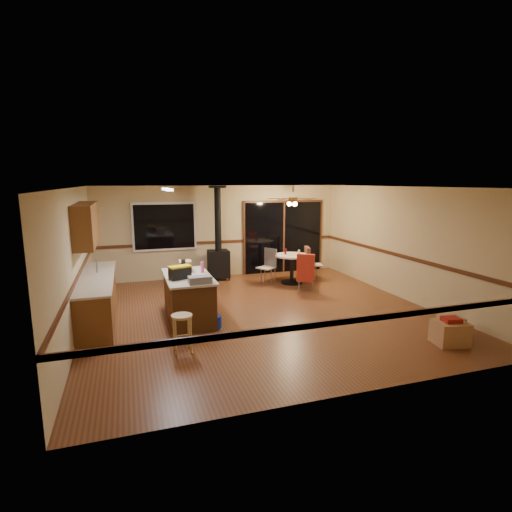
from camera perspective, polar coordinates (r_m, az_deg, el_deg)
name	(u,v)px	position (r m, az deg, el deg)	size (l,w,h in m)	color
floor	(260,312)	(8.50, 0.63, -8.00)	(7.00, 7.00, 0.00)	brown
ceiling	(261,187)	(8.05, 0.67, 9.81)	(7.00, 7.00, 0.00)	silver
wall_back	(221,231)	(11.51, -4.96, 3.52)	(7.00, 7.00, 0.00)	tan
wall_front	(352,298)	(5.07, 13.52, -5.86)	(7.00, 7.00, 0.00)	tan
wall_left	(75,262)	(7.81, -24.47, -0.77)	(7.00, 7.00, 0.00)	tan
wall_right	(403,243)	(9.86, 20.31, 1.71)	(7.00, 7.00, 0.00)	tan
chair_rail	(261,266)	(8.23, 0.65, -1.39)	(7.00, 7.00, 0.08)	#492412
window	(165,227)	(11.19, -12.94, 4.12)	(1.72, 0.10, 1.32)	black
sliding_door	(283,237)	(12.07, 3.94, 2.67)	(2.52, 0.10, 2.10)	black
lower_cabinets	(98,300)	(8.46, -21.63, -5.80)	(0.60, 3.00, 0.86)	brown
countertop	(96,277)	(8.35, -21.84, -2.84)	(0.64, 3.04, 0.04)	#C3B297
upper_cabinets	(86,224)	(8.40, -23.09, 4.21)	(0.35, 2.00, 0.80)	brown
kitchen_island	(189,298)	(8.03, -9.61, -5.89)	(0.88, 1.68, 0.90)	#452711
wood_stove	(218,254)	(11.12, -5.38, 0.29)	(0.55, 0.50, 2.52)	black
ceiling_fan	(293,201)	(10.55, 5.30, 7.85)	(0.24, 0.24, 0.55)	brown
fluorescent_strip	(167,189)	(7.97, -12.57, 9.27)	(0.10, 1.20, 0.04)	white
toolbox_grey	(200,280)	(7.28, -8.01, -3.38)	(0.42, 0.23, 0.13)	slate
toolbox_black	(180,273)	(7.67, -10.81, -2.42)	(0.39, 0.21, 0.22)	black
toolbox_yellow_lid	(180,267)	(7.64, -10.84, -1.51)	(0.42, 0.22, 0.03)	gold
box_on_island	(185,266)	(8.27, -10.07, -1.42)	(0.24, 0.33, 0.22)	#A57249
bottle_dark	(183,267)	(8.01, -10.32, -1.54)	(0.08, 0.08, 0.30)	black
bottle_pink	(202,267)	(8.10, -7.66, -1.62)	(0.07, 0.07, 0.22)	#D84C8C
bottle_white	(189,264)	(8.59, -9.58, -1.12)	(0.06, 0.06, 0.18)	white
bar_stool	(182,333)	(6.65, -10.49, -10.78)	(0.34, 0.34, 0.61)	tan
blue_bucket	(214,322)	(7.61, -6.03, -9.37)	(0.29, 0.29, 0.24)	#0C28AC
dining_table	(292,264)	(10.76, 5.15, -1.11)	(0.94, 0.94, 0.78)	black
glass_red	(285,251)	(10.74, 4.23, 0.66)	(0.06, 0.06, 0.16)	#590C14
glass_cream	(299,252)	(10.73, 6.17, 0.53)	(0.06, 0.06, 0.13)	beige
chair_left	(269,262)	(10.68, 1.80, -0.87)	(0.56, 0.56, 0.51)	tan
chair_near	(306,268)	(9.99, 7.12, -1.70)	(0.60, 0.61, 0.70)	tan
chair_right	(308,260)	(11.05, 7.45, -0.51)	(0.55, 0.52, 0.70)	tan
box_under_window	(181,276)	(10.99, -10.62, -2.89)	(0.45, 0.36, 0.36)	#A57249
box_corner_a	(450,333)	(7.59, 25.98, -9.85)	(0.52, 0.44, 0.40)	#A57249
box_corner_b	(450,325)	(8.11, 26.03, -8.87)	(0.39, 0.33, 0.32)	#A57249
box_small_red	(451,320)	(7.52, 26.13, -8.17)	(0.27, 0.23, 0.07)	maroon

